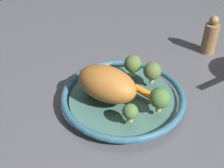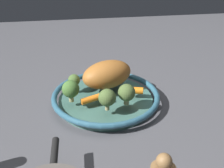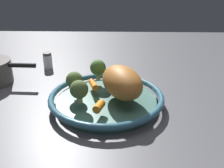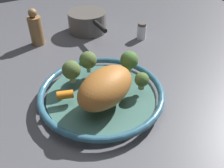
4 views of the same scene
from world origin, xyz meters
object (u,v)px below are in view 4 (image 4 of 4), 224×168
broccoli_floret_small (88,60)px  salt_shaker (142,31)px  broccoli_floret_large (142,80)px  saucepan (88,22)px  pepper_mill (36,29)px  broccoli_floret_edge (129,60)px  broccoli_floret_mid (71,70)px  baby_carrot_near_rim (108,74)px  baby_carrot_right (65,95)px  roast_chicken_piece (106,87)px  serving_bowl (102,95)px

broccoli_floret_small → salt_shaker: (0.16, -0.30, -0.05)m
broccoli_floret_large → saucepan: bearing=-7.2°
pepper_mill → saucepan: bearing=-87.7°
broccoli_floret_edge → broccoli_floret_mid: (0.04, 0.16, -0.00)m
broccoli_floret_small → pepper_mill: size_ratio=0.47×
baby_carrot_near_rim → saucepan: (0.37, -0.11, -0.01)m
broccoli_floret_edge → pepper_mill: size_ratio=0.49×
baby_carrot_right → broccoli_floret_mid: broccoli_floret_mid is taller
roast_chicken_piece → baby_carrot_right: roast_chicken_piece is taller
baby_carrot_near_rim → broccoli_floret_large: broccoli_floret_large is taller
baby_carrot_right → pepper_mill: size_ratio=0.30×
broccoli_floret_mid → pepper_mill: size_ratio=0.47×
broccoli_floret_small → pepper_mill: pepper_mill is taller
baby_carrot_near_rim → salt_shaker: size_ratio=1.07×
broccoli_floret_large → salt_shaker: (0.30, -0.21, -0.03)m
baby_carrot_right → broccoli_floret_large: size_ratio=0.84×
baby_carrot_near_rim → broccoli_floret_large: size_ratio=1.43×
broccoli_floret_large → saucepan: broccoli_floret_large is taller
roast_chicken_piece → salt_shaker: size_ratio=2.58×
baby_carrot_near_rim → saucepan: size_ratio=0.28×
baby_carrot_right → broccoli_floret_edge: bearing=-85.2°
broccoli_floret_edge → pepper_mill: bearing=23.6°
roast_chicken_piece → broccoli_floret_small: (0.14, -0.02, -0.00)m
broccoli_floret_large → broccoli_floret_edge: bearing=-8.5°
broccoli_floret_large → saucepan: (0.46, -0.06, -0.03)m
serving_bowl → broccoli_floret_small: (0.09, -0.01, 0.06)m
broccoli_floret_small → baby_carrot_near_rim: bearing=-143.4°
baby_carrot_right → broccoli_floret_mid: size_ratio=0.64×
broccoli_floret_edge → pepper_mill: 0.41m
saucepan → broccoli_floret_large: bearing=172.8°
pepper_mill → salt_shaker: bearing=-113.3°
salt_shaker → pepper_mill: pepper_mill is taller
broccoli_floret_small → broccoli_floret_edge: bearing=-121.4°
baby_carrot_right → baby_carrot_near_rim: 0.14m
roast_chicken_piece → broccoli_floret_large: bearing=-91.4°
broccoli_floret_small → saucepan: 0.36m
baby_carrot_right → broccoli_floret_mid: bearing=-37.1°
pepper_mill → broccoli_floret_edge: bearing=-156.4°
baby_carrot_near_rim → broccoli_floret_mid: (0.03, 0.10, 0.03)m
saucepan → serving_bowl: bearing=159.8°
roast_chicken_piece → broccoli_floret_large: 0.11m
broccoli_floret_large → roast_chicken_piece: bearing=88.6°
serving_bowl → broccoli_floret_large: broccoli_floret_large is taller
broccoli_floret_edge → saucepan: bearing=-7.0°
broccoli_floret_small → broccoli_floret_large: size_ratio=1.34×
broccoli_floret_large → pepper_mill: 0.48m
broccoli_floret_edge → saucepan: (0.38, -0.05, -0.04)m
broccoli_floret_edge → broccoli_floret_large: size_ratio=1.40×
broccoli_floret_edge → broccoli_floret_small: bearing=58.6°
serving_bowl → broccoli_floret_large: (-0.05, -0.09, 0.05)m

